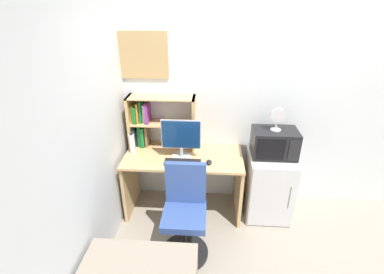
# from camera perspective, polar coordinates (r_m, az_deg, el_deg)

# --- Properties ---
(wall_back) EXTENTS (6.40, 0.04, 2.60)m
(wall_back) POSITION_cam_1_polar(r_m,az_deg,el_deg) (3.42, 20.71, 6.45)
(wall_back) COLOR silver
(wall_back) RESTS_ON ground_plane
(wall_left) EXTENTS (0.04, 4.40, 2.60)m
(wall_left) POSITION_cam_1_polar(r_m,az_deg,el_deg) (2.08, -26.61, -7.16)
(wall_left) COLOR silver
(wall_left) RESTS_ON ground_plane
(desk) EXTENTS (1.35, 0.67, 0.77)m
(desk) POSITION_cam_1_polar(r_m,az_deg,el_deg) (3.29, -1.71, -7.25)
(desk) COLOR tan
(desk) RESTS_ON ground_plane
(hutch_bookshelf) EXTENTS (0.78, 0.25, 0.62)m
(hutch_bookshelf) POSITION_cam_1_polar(r_m,az_deg,el_deg) (3.29, -8.25, 3.30)
(hutch_bookshelf) COLOR tan
(hutch_bookshelf) RESTS_ON desk
(monitor) EXTENTS (0.44, 0.22, 0.45)m
(monitor) POSITION_cam_1_polar(r_m,az_deg,el_deg) (3.02, -2.26, -0.15)
(monitor) COLOR #B7B7BC
(monitor) RESTS_ON desk
(keyboard) EXTENTS (0.40, 0.13, 0.02)m
(keyboard) POSITION_cam_1_polar(r_m,az_deg,el_deg) (3.02, -1.95, -5.23)
(keyboard) COLOR black
(keyboard) RESTS_ON desk
(computer_mouse) EXTENTS (0.06, 0.10, 0.04)m
(computer_mouse) POSITION_cam_1_polar(r_m,az_deg,el_deg) (3.01, 3.53, -5.19)
(computer_mouse) COLOR black
(computer_mouse) RESTS_ON desk
(water_bottle) EXTENTS (0.06, 0.06, 0.25)m
(water_bottle) POSITION_cam_1_polar(r_m,az_deg,el_deg) (3.24, -12.24, -1.35)
(water_bottle) COLOR silver
(water_bottle) RESTS_ON desk
(mini_fridge) EXTENTS (0.51, 0.57, 0.80)m
(mini_fridge) POSITION_cam_1_polar(r_m,az_deg,el_deg) (3.45, 15.45, -9.43)
(mini_fridge) COLOR silver
(mini_fridge) RESTS_ON ground_plane
(microwave) EXTENTS (0.48, 0.34, 0.31)m
(microwave) POSITION_cam_1_polar(r_m,az_deg,el_deg) (3.17, 16.59, -1.18)
(microwave) COLOR black
(microwave) RESTS_ON mini_fridge
(desk_fan) EXTENTS (0.16, 0.11, 0.25)m
(desk_fan) POSITION_cam_1_polar(r_m,az_deg,el_deg) (3.05, 17.21, 3.77)
(desk_fan) COLOR silver
(desk_fan) RESTS_ON microwave
(desk_chair) EXTENTS (0.48, 0.48, 0.98)m
(desk_chair) POSITION_cam_1_polar(r_m,az_deg,el_deg) (2.84, -1.47, -16.08)
(desk_chair) COLOR black
(desk_chair) RESTS_ON ground_plane
(wall_corkboard) EXTENTS (0.71, 0.02, 0.51)m
(wall_corkboard) POSITION_cam_1_polar(r_m,az_deg,el_deg) (3.22, -11.50, 16.20)
(wall_corkboard) COLOR tan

